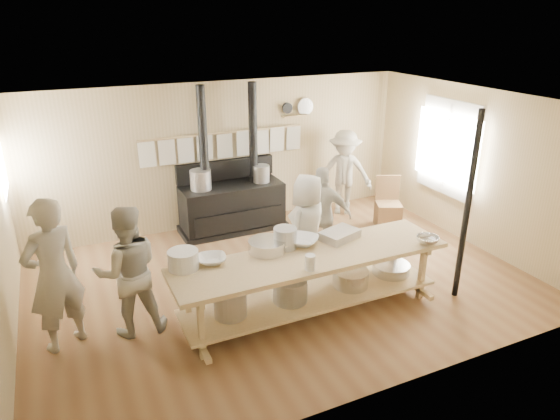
{
  "coord_description": "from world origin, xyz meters",
  "views": [
    {
      "loc": [
        -2.72,
        -5.82,
        3.69
      ],
      "look_at": [
        0.07,
        0.2,
        1.05
      ],
      "focal_mm": 32.0,
      "sensor_mm": 36.0,
      "label": 1
    }
  ],
  "objects_px": {
    "cook_left": "(128,271)",
    "cook_far_left": "(54,276)",
    "prep_table": "(311,278)",
    "chair": "(388,213)",
    "roasting_pan": "(340,235)",
    "cook_center": "(307,228)",
    "cook_right": "(322,215)",
    "cook_by_window": "(344,173)",
    "stove": "(231,202)"
  },
  "relations": [
    {
      "from": "prep_table",
      "to": "cook_by_window",
      "type": "relative_size",
      "value": 2.18
    },
    {
      "from": "chair",
      "to": "cook_far_left",
      "type": "bearing_deg",
      "value": -142.07
    },
    {
      "from": "stove",
      "to": "cook_right",
      "type": "bearing_deg",
      "value": -63.51
    },
    {
      "from": "cook_right",
      "to": "chair",
      "type": "height_order",
      "value": "cook_right"
    },
    {
      "from": "cook_far_left",
      "to": "cook_right",
      "type": "distance_m",
      "value": 3.88
    },
    {
      "from": "cook_left",
      "to": "cook_right",
      "type": "xyz_separation_m",
      "value": [
        3.02,
        0.69,
        -0.06
      ]
    },
    {
      "from": "cook_left",
      "to": "cook_center",
      "type": "xyz_separation_m",
      "value": [
        2.56,
        0.3,
        -0.03
      ]
    },
    {
      "from": "prep_table",
      "to": "stove",
      "type": "bearing_deg",
      "value": 89.96
    },
    {
      "from": "prep_table",
      "to": "cook_left",
      "type": "xyz_separation_m",
      "value": [
        -2.15,
        0.58,
        0.31
      ]
    },
    {
      "from": "cook_center",
      "to": "cook_right",
      "type": "distance_m",
      "value": 0.61
    },
    {
      "from": "stove",
      "to": "prep_table",
      "type": "distance_m",
      "value": 3.02
    },
    {
      "from": "stove",
      "to": "cook_by_window",
      "type": "height_order",
      "value": "stove"
    },
    {
      "from": "cook_center",
      "to": "chair",
      "type": "bearing_deg",
      "value": 175.45
    },
    {
      "from": "roasting_pan",
      "to": "cook_left",
      "type": "bearing_deg",
      "value": 173.67
    },
    {
      "from": "roasting_pan",
      "to": "stove",
      "type": "bearing_deg",
      "value": 101.84
    },
    {
      "from": "stove",
      "to": "roasting_pan",
      "type": "xyz_separation_m",
      "value": [
        0.57,
        -2.74,
        0.39
      ]
    },
    {
      "from": "cook_right",
      "to": "prep_table",
      "type": "bearing_deg",
      "value": 88.49
    },
    {
      "from": "stove",
      "to": "cook_by_window",
      "type": "xyz_separation_m",
      "value": [
        2.24,
        -0.17,
        0.3
      ]
    },
    {
      "from": "cook_by_window",
      "to": "chair",
      "type": "xyz_separation_m",
      "value": [
        0.39,
        -0.93,
        -0.55
      ]
    },
    {
      "from": "cook_far_left",
      "to": "chair",
      "type": "height_order",
      "value": "cook_far_left"
    },
    {
      "from": "roasting_pan",
      "to": "chair",
      "type": "bearing_deg",
      "value": 38.71
    },
    {
      "from": "stove",
      "to": "cook_far_left",
      "type": "xyz_separation_m",
      "value": [
        -2.95,
        -2.38,
        0.41
      ]
    },
    {
      "from": "prep_table",
      "to": "cook_right",
      "type": "relative_size",
      "value": 2.34
    },
    {
      "from": "stove",
      "to": "cook_center",
      "type": "height_order",
      "value": "stove"
    },
    {
      "from": "cook_far_left",
      "to": "cook_by_window",
      "type": "relative_size",
      "value": 1.13
    },
    {
      "from": "stove",
      "to": "cook_left",
      "type": "height_order",
      "value": "stove"
    },
    {
      "from": "cook_center",
      "to": "cook_right",
      "type": "xyz_separation_m",
      "value": [
        0.46,
        0.39,
        -0.03
      ]
    },
    {
      "from": "cook_center",
      "to": "chair",
      "type": "distance_m",
      "value": 2.5
    },
    {
      "from": "prep_table",
      "to": "cook_right",
      "type": "xyz_separation_m",
      "value": [
        0.87,
        1.27,
        0.25
      ]
    },
    {
      "from": "cook_far_left",
      "to": "prep_table",
      "type": "bearing_deg",
      "value": 140.13
    },
    {
      "from": "cook_by_window",
      "to": "chair",
      "type": "bearing_deg",
      "value": -35.67
    },
    {
      "from": "cook_left",
      "to": "prep_table",
      "type": "bearing_deg",
      "value": 167.49
    },
    {
      "from": "cook_left",
      "to": "roasting_pan",
      "type": "distance_m",
      "value": 2.75
    },
    {
      "from": "cook_left",
      "to": "cook_far_left",
      "type": "bearing_deg",
      "value": -1.4
    },
    {
      "from": "chair",
      "to": "roasting_pan",
      "type": "distance_m",
      "value": 2.7
    },
    {
      "from": "cook_center",
      "to": "cook_by_window",
      "type": "bearing_deg",
      "value": -162.55
    },
    {
      "from": "stove",
      "to": "cook_far_left",
      "type": "bearing_deg",
      "value": -141.08
    },
    {
      "from": "stove",
      "to": "cook_right",
      "type": "distance_m",
      "value": 1.96
    },
    {
      "from": "prep_table",
      "to": "chair",
      "type": "xyz_separation_m",
      "value": [
        2.63,
        1.92,
        -0.24
      ]
    },
    {
      "from": "cook_right",
      "to": "cook_by_window",
      "type": "xyz_separation_m",
      "value": [
        1.37,
        1.58,
        0.05
      ]
    },
    {
      "from": "prep_table",
      "to": "roasting_pan",
      "type": "distance_m",
      "value": 0.75
    },
    {
      "from": "cook_far_left",
      "to": "roasting_pan",
      "type": "distance_m",
      "value": 3.54
    },
    {
      "from": "stove",
      "to": "cook_by_window",
      "type": "bearing_deg",
      "value": -4.28
    },
    {
      "from": "cook_far_left",
      "to": "roasting_pan",
      "type": "height_order",
      "value": "cook_far_left"
    },
    {
      "from": "cook_left",
      "to": "cook_by_window",
      "type": "xyz_separation_m",
      "value": [
        4.39,
        2.27,
        -0.0
      ]
    },
    {
      "from": "stove",
      "to": "chair",
      "type": "relative_size",
      "value": 2.79
    },
    {
      "from": "cook_right",
      "to": "chair",
      "type": "xyz_separation_m",
      "value": [
        1.76,
        0.65,
        -0.49
      ]
    },
    {
      "from": "roasting_pan",
      "to": "cook_right",
      "type": "bearing_deg",
      "value": 73.57
    },
    {
      "from": "chair",
      "to": "roasting_pan",
      "type": "height_order",
      "value": "roasting_pan"
    },
    {
      "from": "stove",
      "to": "cook_left",
      "type": "xyz_separation_m",
      "value": [
        -2.16,
        -2.44,
        0.31
      ]
    }
  ]
}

